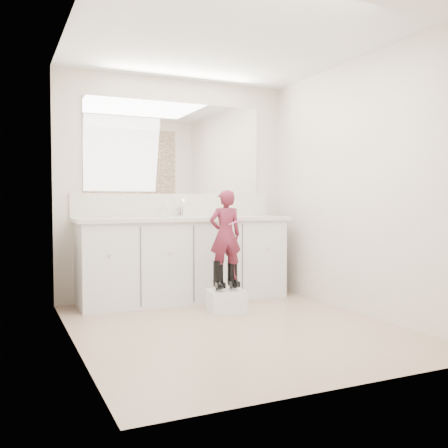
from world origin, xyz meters
name	(u,v)px	position (x,y,z in m)	size (l,w,h in m)	color
floor	(234,327)	(0.00, 0.00, 0.00)	(3.00, 3.00, 0.00)	#876D58
ceiling	(234,38)	(0.00, 0.00, 2.40)	(3.00, 3.00, 0.00)	white
wall_back	(176,188)	(0.00, 1.50, 1.20)	(2.60, 2.60, 0.00)	beige
wall_front	(350,176)	(0.00, -1.50, 1.20)	(2.60, 2.60, 0.00)	beige
wall_left	(73,182)	(-1.30, 0.00, 1.20)	(3.00, 3.00, 0.00)	beige
wall_right	(359,186)	(1.30, 0.00, 1.20)	(3.00, 3.00, 0.00)	beige
vanity_cabinet	(184,261)	(0.00, 1.23, 0.42)	(2.20, 0.55, 0.85)	silver
countertop	(185,219)	(0.00, 1.21, 0.87)	(2.28, 0.58, 0.04)	beige
backsplash	(176,205)	(0.00, 1.49, 1.02)	(2.28, 0.03, 0.25)	beige
mirror	(176,148)	(0.00, 1.49, 1.64)	(2.00, 0.02, 1.00)	white
dot_panel	(350,95)	(0.00, -1.49, 1.65)	(2.00, 0.01, 1.20)	#472819
faucet	(180,212)	(0.00, 1.38, 0.94)	(0.08, 0.08, 0.10)	silver
cup	(226,213)	(0.49, 1.24, 0.93)	(0.09, 0.09, 0.09)	beige
soap_bottle	(164,209)	(-0.23, 1.21, 0.98)	(0.08, 0.08, 0.17)	beige
step_stool	(226,301)	(0.17, 0.53, 0.11)	(0.33, 0.28, 0.21)	white
boot_left	(218,276)	(0.09, 0.55, 0.35)	(0.10, 0.19, 0.28)	black
boot_right	(232,275)	(0.24, 0.55, 0.35)	(0.10, 0.19, 0.28)	black
toddler	(225,235)	(0.17, 0.55, 0.74)	(0.31, 0.20, 0.85)	#9D3048
toothbrush	(236,222)	(0.24, 0.47, 0.86)	(0.01, 0.01, 0.14)	#F15DB5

